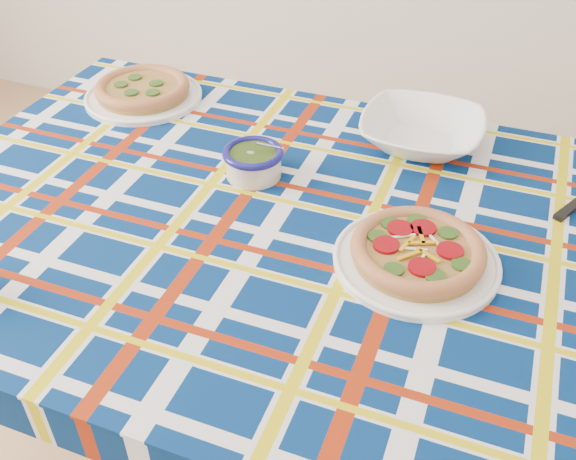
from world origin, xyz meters
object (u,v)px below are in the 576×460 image
at_px(serving_bowl, 422,131).
at_px(dining_table, 317,258).
at_px(main_focaccia_plate, 418,251).
at_px(pesto_bowl, 253,160).

bearing_deg(serving_bowl, dining_table, -106.91).
distance_m(main_focaccia_plate, pesto_bowl, 0.40).
bearing_deg(main_focaccia_plate, dining_table, 169.18).
relative_size(pesto_bowl, serving_bowl, 0.47).
xyz_separation_m(main_focaccia_plate, serving_bowl, (-0.08, 0.40, 0.00)).
height_order(dining_table, pesto_bowl, pesto_bowl).
relative_size(dining_table, pesto_bowl, 12.97).
bearing_deg(dining_table, main_focaccia_plate, -11.46).
xyz_separation_m(main_focaccia_plate, pesto_bowl, (-0.37, 0.15, 0.01)).
distance_m(main_focaccia_plate, serving_bowl, 0.41).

